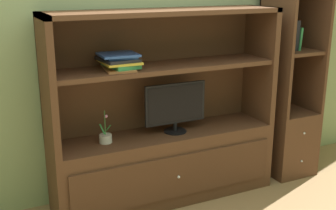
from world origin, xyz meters
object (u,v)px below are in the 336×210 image
at_px(tv_monitor, 175,106).
at_px(upright_book_row, 288,38).
at_px(magazine_stack, 119,61).
at_px(potted_plant, 106,138).
at_px(media_console, 165,143).
at_px(bookshelf_tall, 287,110).

bearing_deg(tv_monitor, upright_book_row, 0.93).
bearing_deg(magazine_stack, tv_monitor, -2.99).
distance_m(tv_monitor, potted_plant, 0.62).
bearing_deg(upright_book_row, potted_plant, -179.79).
height_order(media_console, upright_book_row, media_console).
height_order(tv_monitor, upright_book_row, upright_book_row).
height_order(media_console, tv_monitor, media_console).
xyz_separation_m(media_console, bookshelf_tall, (1.28, 0.00, 0.12)).
bearing_deg(tv_monitor, magazine_stack, 177.01).
xyz_separation_m(potted_plant, bookshelf_tall, (1.79, 0.02, -0.02)).
distance_m(magazine_stack, upright_book_row, 1.60).
distance_m(media_console, magazine_stack, 0.82).
bearing_deg(magazine_stack, bookshelf_tall, 0.18).
bearing_deg(upright_book_row, bookshelf_tall, 10.22).
bearing_deg(bookshelf_tall, upright_book_row, -169.78).
bearing_deg(potted_plant, media_console, 1.58).
relative_size(tv_monitor, potted_plant, 2.07).
xyz_separation_m(magazine_stack, upright_book_row, (1.60, -0.01, 0.08)).
bearing_deg(upright_book_row, magazine_stack, 179.80).
bearing_deg(tv_monitor, potted_plant, 178.82).
distance_m(tv_monitor, upright_book_row, 1.24).
height_order(potted_plant, bookshelf_tall, bookshelf_tall).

